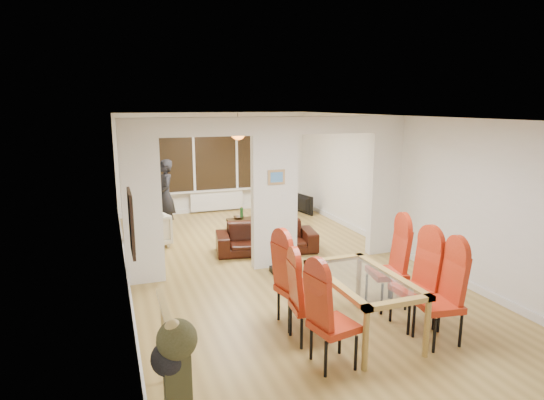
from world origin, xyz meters
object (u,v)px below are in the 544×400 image
bowl (239,218)px  dining_chair_rc (387,267)px  television (300,204)px  dining_chair_rb (414,283)px  bottle (242,213)px  dining_table (362,304)px  dining_chair_la (334,318)px  person (166,196)px  sofa (266,238)px  dining_chair_lc (298,283)px  armchair (148,231)px  dining_chair_ra (439,298)px  dining_chair_lb (309,300)px  coffee_table (249,224)px

bowl → dining_chair_rc: bearing=-80.3°
television → dining_chair_rb: bearing=158.3°
dining_chair_rb → bowl: (-0.80, 5.32, -0.33)m
bottle → bowl: bearing=139.6°
dining_table → dining_chair_la: dining_chair_la is taller
dining_chair_la → person: size_ratio=0.67×
dining_table → dining_chair_rb: bearing=-5.6°
person → sofa: bearing=35.0°
dining_chair_lc → dining_chair_rb: (1.37, -0.54, 0.01)m
dining_chair_la → armchair: dining_chair_la is taller
dining_chair_rc → armchair: bearing=136.6°
dining_table → armchair: bearing=115.9°
bowl → dining_chair_ra: bearing=-82.0°
dining_chair_la → dining_chair_ra: (1.39, 0.01, 0.02)m
dining_chair_la → dining_chair_lb: size_ratio=1.05×
dining_chair_rb → sofa: (-0.76, 3.49, -0.29)m
dining_chair_lc → dining_chair_rc: dining_chair_rc is taller
bowl → person: bearing=170.6°
dining_chair_lc → bottle: dining_chair_lc is taller
sofa → bottle: size_ratio=6.68×
dining_chair_rb → bottle: size_ratio=4.01×
person → bowl: size_ratio=6.84×
armchair → person: size_ratio=0.46×
dining_chair_la → sofa: dining_chair_la is taller
dining_chair_lc → dining_chair_ra: size_ratio=1.00×
dining_chair_ra → coffee_table: dining_chair_ra is taller
dining_chair_lc → sofa: size_ratio=0.59×
dining_chair_ra → bottle: (-0.76, 5.72, -0.21)m
bottle → bowl: bottle is taller
coffee_table → bowl: bowl is taller
dining_table → bottle: (-0.03, 5.20, -0.01)m
dining_chair_rc → dining_chair_rb: bearing=-80.4°
dining_chair_lc → coffee_table: dining_chair_lc is taller
dining_chair_lc → television: dining_chair_lc is taller
dining_chair_rc → person: person is taller
dining_chair_lb → person: 5.56m
dining_chair_lb → armchair: bearing=114.8°
dining_chair_lc → television: size_ratio=1.32×
television → dining_table: bearing=152.0°
person → television: person is taller
dining_chair_lb → bottle: 5.19m
dining_chair_lc → dining_chair_la: bearing=-101.4°
dining_chair_lb → dining_chair_ra: dining_chair_ra is taller
dining_chair_la → armchair: bearing=95.8°
dining_chair_rb → television: (1.11, 6.17, -0.33)m
dining_table → television: bearing=73.4°
dining_table → dining_chair_lb: 0.71m
dining_chair_lc → person: 5.15m
dining_chair_la → bowl: dining_chair_la is taller
sofa → coffee_table: 1.74m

